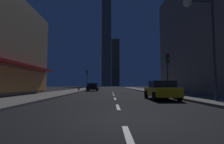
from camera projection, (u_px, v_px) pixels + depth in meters
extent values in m
cube|color=black|center=(112.00, 90.00, 37.53)|extent=(78.00, 136.00, 0.10)
cube|color=#605E59|center=(144.00, 90.00, 37.62)|extent=(4.00, 76.00, 0.15)
cube|color=#605E59|center=(80.00, 90.00, 37.46)|extent=(4.00, 76.00, 0.15)
cube|color=silver|center=(129.00, 139.00, 3.63)|extent=(0.16, 2.20, 0.01)
cube|color=silver|center=(118.00, 107.00, 8.81)|extent=(0.16, 2.20, 0.01)
cube|color=silver|center=(115.00, 99.00, 14.00)|extent=(0.16, 2.20, 0.01)
cube|color=silver|center=(114.00, 95.00, 19.18)|extent=(0.16, 2.20, 0.01)
cube|color=silver|center=(113.00, 93.00, 24.37)|extent=(0.16, 2.20, 0.01)
cube|color=#D88C3F|center=(13.00, 80.00, 15.27)|extent=(0.10, 14.87, 2.20)
cube|color=maroon|center=(18.00, 64.00, 15.38)|extent=(0.90, 15.47, 0.20)
cube|color=brown|center=(107.00, 42.00, 139.69)|extent=(7.47, 5.64, 71.41)
cube|color=#3A372C|center=(115.00, 63.00, 165.55)|extent=(7.58, 6.40, 44.99)
cube|color=gold|center=(161.00, 92.00, 13.47)|extent=(1.80, 4.20, 0.65)
cube|color=black|center=(162.00, 84.00, 13.31)|extent=(1.64, 2.00, 0.55)
cylinder|color=black|center=(146.00, 94.00, 14.84)|extent=(0.22, 0.68, 0.68)
cylinder|color=black|center=(167.00, 94.00, 14.86)|extent=(0.22, 0.68, 0.68)
cylinder|color=black|center=(155.00, 96.00, 12.05)|extent=(0.22, 0.68, 0.68)
cylinder|color=black|center=(180.00, 96.00, 12.07)|extent=(0.22, 0.68, 0.68)
sphere|color=white|center=(148.00, 90.00, 15.51)|extent=(0.18, 0.18, 0.18)
sphere|color=white|center=(160.00, 90.00, 15.53)|extent=(0.18, 0.18, 0.18)
cube|color=black|center=(93.00, 88.00, 31.60)|extent=(1.80, 4.20, 0.65)
cube|color=black|center=(93.00, 85.00, 31.44)|extent=(1.64, 2.00, 0.55)
cylinder|color=black|center=(89.00, 89.00, 32.97)|extent=(0.22, 0.68, 0.68)
cylinder|color=black|center=(98.00, 89.00, 32.99)|extent=(0.22, 0.68, 0.68)
cylinder|color=black|center=(87.00, 89.00, 30.18)|extent=(0.22, 0.68, 0.68)
cylinder|color=black|center=(97.00, 89.00, 30.20)|extent=(0.22, 0.68, 0.68)
sphere|color=white|center=(91.00, 87.00, 33.64)|extent=(0.18, 0.18, 0.18)
sphere|color=white|center=(97.00, 87.00, 33.66)|extent=(0.18, 0.18, 0.18)
cylinder|color=red|center=(79.00, 89.00, 30.27)|extent=(0.22, 0.22, 0.55)
sphere|color=red|center=(79.00, 87.00, 30.29)|extent=(0.21, 0.21, 0.21)
cylinder|color=red|center=(79.00, 90.00, 30.25)|extent=(0.30, 0.30, 0.06)
cylinder|color=red|center=(78.00, 89.00, 30.27)|extent=(0.10, 0.10, 0.10)
cylinder|color=red|center=(80.00, 89.00, 30.27)|extent=(0.10, 0.10, 0.10)
cylinder|color=#2D2D2D|center=(167.00, 74.00, 17.68)|extent=(0.12, 0.12, 4.20)
cube|color=black|center=(168.00, 58.00, 17.60)|extent=(0.32, 0.24, 0.90)
sphere|color=red|center=(168.00, 55.00, 17.49)|extent=(0.18, 0.18, 0.18)
sphere|color=#F2B20C|center=(168.00, 58.00, 17.47)|extent=(0.18, 0.18, 0.18)
sphere|color=#19D833|center=(168.00, 61.00, 17.45)|extent=(0.18, 0.18, 0.18)
cylinder|color=#2D2D2D|center=(87.00, 80.00, 37.98)|extent=(0.12, 0.12, 4.20)
cube|color=black|center=(87.00, 72.00, 37.90)|extent=(0.32, 0.24, 0.90)
sphere|color=red|center=(87.00, 71.00, 37.80)|extent=(0.18, 0.18, 0.18)
sphere|color=#F2B20C|center=(87.00, 72.00, 37.77)|extent=(0.18, 0.18, 0.18)
sphere|color=#19D833|center=(87.00, 74.00, 37.75)|extent=(0.18, 0.18, 0.18)
cylinder|color=#38383D|center=(214.00, 49.00, 10.91)|extent=(0.16, 0.16, 6.50)
cylinder|color=#38383D|center=(200.00, 1.00, 11.14)|extent=(1.60, 0.12, 0.12)
sphere|color=#FCF7CC|center=(187.00, 3.00, 11.12)|extent=(0.56, 0.56, 0.56)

